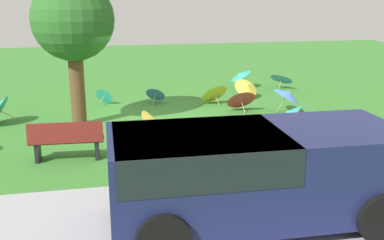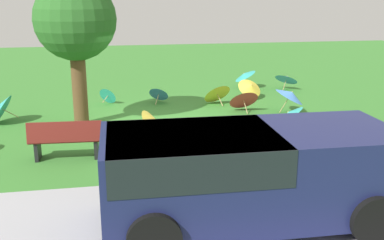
% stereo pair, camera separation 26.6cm
% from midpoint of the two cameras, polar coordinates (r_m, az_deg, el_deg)
% --- Properties ---
extents(ground, '(40.00, 40.00, 0.00)m').
position_cam_midpoint_polar(ground, '(13.46, -6.37, -0.04)').
color(ground, '#387A2D').
extents(road_strip, '(40.00, 3.79, 0.01)m').
position_cam_midpoint_polar(road_strip, '(7.46, -1.36, -13.21)').
color(road_strip, '#9E9EA3').
rests_on(road_strip, ground).
extents(van_dark, '(4.63, 2.18, 1.53)m').
position_cam_midpoint_polar(van_dark, '(7.31, 5.69, -6.05)').
color(van_dark, '#191E4C').
rests_on(van_dark, ground).
extents(park_bench, '(1.62, 0.56, 0.90)m').
position_cam_midpoint_polar(park_bench, '(10.49, -15.97, -2.43)').
color(park_bench, maroon).
rests_on(park_bench, ground).
extents(shade_tree, '(2.20, 2.20, 4.00)m').
position_cam_midpoint_polar(shade_tree, '(12.85, -15.12, 11.66)').
color(shade_tree, brown).
rests_on(shade_tree, ground).
extents(parasol_blue_0, '(1.11, 1.12, 0.88)m').
position_cam_midpoint_polar(parasol_blue_0, '(14.43, 11.24, 3.18)').
color(parasol_blue_0, tan).
rests_on(parasol_blue_0, ground).
extents(parasol_teal_0, '(0.71, 0.65, 0.58)m').
position_cam_midpoint_polar(parasol_teal_0, '(15.58, -11.21, 3.00)').
color(parasol_teal_0, tan).
rests_on(parasol_teal_0, ground).
extents(parasol_yellow_0, '(1.11, 1.00, 0.76)m').
position_cam_midpoint_polar(parasol_yellow_0, '(15.32, 2.16, 3.43)').
color(parasol_yellow_0, tan).
rests_on(parasol_yellow_0, ground).
extents(parasol_teal_1, '(0.94, 0.98, 0.74)m').
position_cam_midpoint_polar(parasol_teal_1, '(12.61, 11.19, 0.83)').
color(parasol_teal_1, tan).
rests_on(parasol_teal_1, ground).
extents(parasol_red_0, '(0.97, 0.83, 0.77)m').
position_cam_midpoint_polar(parasol_red_0, '(14.42, 5.50, 2.69)').
color(parasol_red_0, tan).
rests_on(parasol_red_0, ground).
extents(parasol_yellow_1, '(1.02, 0.98, 0.77)m').
position_cam_midpoint_polar(parasol_yellow_1, '(16.12, 6.33, 4.14)').
color(parasol_yellow_1, tan).
rests_on(parasol_yellow_1, ground).
extents(parasol_blue_2, '(0.82, 0.76, 0.60)m').
position_cam_midpoint_polar(parasol_blue_2, '(15.49, -5.00, 3.30)').
color(parasol_blue_2, tan).
rests_on(parasol_blue_2, ground).
extents(parasol_blue_4, '(1.18, 1.19, 0.72)m').
position_cam_midpoint_polar(parasol_blue_4, '(18.00, 10.66, 5.18)').
color(parasol_blue_4, tan).
rests_on(parasol_blue_4, ground).
extents(parasol_yellow_3, '(1.02, 1.08, 0.87)m').
position_cam_midpoint_polar(parasol_yellow_3, '(11.44, -5.17, -0.57)').
color(parasol_yellow_3, tan).
rests_on(parasol_yellow_3, ground).
extents(parasol_teal_8, '(0.90, 0.94, 0.79)m').
position_cam_midpoint_polar(parasol_teal_8, '(17.96, 5.55, 5.61)').
color(parasol_teal_8, tan).
rests_on(parasol_teal_8, ground).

